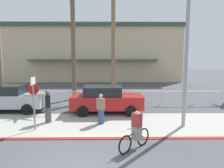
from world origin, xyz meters
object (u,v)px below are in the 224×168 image
Objects in this scene: pedestrian_1 at (101,110)px; stop_sign_bike_lane at (34,96)px; pedestrian_0 at (48,108)px; car_silver_1 at (9,98)px; car_red_2 at (106,99)px; palm_tree_4 at (113,10)px; cyclist_teal_0 at (136,131)px; palm_tree_3 at (73,14)px; streetlight_curb at (189,40)px.

stop_sign_bike_lane is at bearing -164.35° from pedestrian_1.
pedestrian_1 is (2.83, -0.25, -0.09)m from pedestrian_0.
car_silver_1 is 2.75× the size of pedestrian_1.
pedestrian_0 is at bearing -147.84° from car_red_2.
stop_sign_bike_lane is 4.64m from car_red_2.
palm_tree_4 reaches higher than car_silver_1.
car_red_2 is at bearing 42.12° from stop_sign_bike_lane.
stop_sign_bike_lane is 4.65m from car_silver_1.
pedestrian_0 is 2.84m from pedestrian_1.
pedestrian_1 is (-1.46, 3.05, 0.04)m from cyclist_teal_0.
palm_tree_3 is at bearing 120.83° from car_red_2.
pedestrian_0 is (-4.28, 3.31, 0.13)m from cyclist_teal_0.
pedestrian_1 reaches higher than cyclist_teal_0.
palm_tree_3 is 6.11× the size of cyclist_teal_0.
car_silver_1 reaches higher than pedestrian_1.
streetlight_curb is at bearing -9.07° from pedestrian_1.
pedestrian_0 is (-3.60, -7.71, -6.56)m from palm_tree_4.
pedestrian_1 is (2.42, -6.62, -6.07)m from palm_tree_3.
pedestrian_0 is (3.18, -2.45, -0.05)m from car_silver_1.
stop_sign_bike_lane is 0.58× the size of car_red_2.
pedestrian_0 is (0.32, 1.14, -0.86)m from stop_sign_bike_lane.
streetlight_curb is at bearing -68.38° from palm_tree_4.
stop_sign_bike_lane is 5.19m from cyclist_teal_0.
streetlight_curb reaches higher than pedestrian_1.
palm_tree_3 is at bearing 84.42° from stop_sign_bike_lane.
pedestrian_1 is (-4.20, 0.67, -3.54)m from streetlight_curb.
streetlight_curb is 0.82× the size of palm_tree_3.
pedestrian_0 reaches higher than car_red_2.
stop_sign_bike_lane is 7.80m from streetlight_curb.
palm_tree_4 is (3.19, 1.34, 0.58)m from palm_tree_3.
car_red_2 is (3.39, 3.06, -0.81)m from stop_sign_bike_lane.
car_silver_1 is 4.01m from pedestrian_0.
stop_sign_bike_lane is at bearing 154.80° from cyclist_teal_0.
streetlight_curb is 5.00× the size of cyclist_teal_0.
car_red_2 reaches higher than cyclist_teal_0.
streetlight_curb is at bearing -18.26° from car_silver_1.
car_silver_1 is 9.43m from cyclist_teal_0.
car_silver_1 is 2.50× the size of pedestrian_0.
car_silver_1 is (-6.79, -5.27, -6.51)m from palm_tree_4.
stop_sign_bike_lane is at bearing -113.94° from palm_tree_4.
pedestrian_0 reaches higher than pedestrian_1.
car_silver_1 is at bearing 175.25° from car_red_2.
pedestrian_0 is at bearing -37.53° from car_silver_1.
stop_sign_bike_lane is 11.23m from palm_tree_4.
car_red_2 is 2.20m from pedestrian_1.
stop_sign_bike_lane is at bearing -51.41° from car_silver_1.
palm_tree_3 is 5.20× the size of pedestrian_0.
palm_tree_4 reaches higher than palm_tree_3.
car_red_2 is at bearing -4.75° from car_silver_1.
car_silver_1 is at bearing -132.47° from palm_tree_3.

